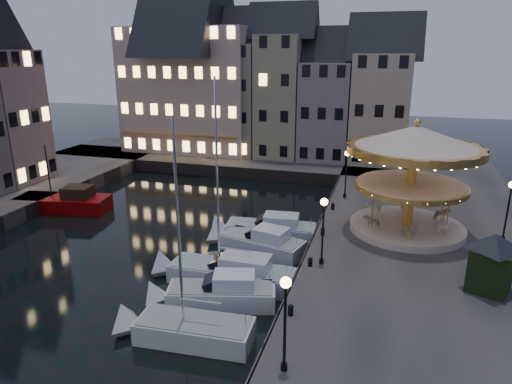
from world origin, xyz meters
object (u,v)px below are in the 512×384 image
(red_fishing_boat, at_px, (65,203))
(motorboat_b, at_px, (214,295))
(bollard_a, at_px, (291,309))
(carousel, at_px, (414,159))
(streetlamp_c, at_px, (346,167))
(ticket_kiosk, at_px, (493,252))
(streetlamp_d, at_px, (509,203))
(motorboat_e, at_px, (265,230))
(motorboat_d, at_px, (257,243))
(streetlamp_b, at_px, (323,222))
(motorboat_a, at_px, (184,330))
(bollard_b, at_px, (310,261))
(motorboat_c, at_px, (225,273))
(bollard_d, at_px, (333,206))
(streetlamp_a, at_px, (285,311))
(bollard_c, at_px, (323,231))

(red_fishing_boat, bearing_deg, motorboat_b, -30.63)
(bollard_a, distance_m, carousel, 15.02)
(streetlamp_c, relative_size, ticket_kiosk, 1.12)
(streetlamp_d, distance_m, motorboat_e, 16.80)
(motorboat_b, distance_m, motorboat_d, 7.55)
(streetlamp_b, bearing_deg, motorboat_a, -126.22)
(bollard_a, relative_size, motorboat_b, 0.08)
(bollard_b, height_order, ticket_kiosk, ticket_kiosk)
(bollard_b, distance_m, red_fishing_boat, 24.27)
(motorboat_a, relative_size, motorboat_c, 0.97)
(red_fishing_boat, bearing_deg, streetlamp_c, 15.99)
(bollard_d, bearing_deg, bollard_a, -90.00)
(streetlamp_d, height_order, red_fishing_boat, red_fishing_boat)
(motorboat_e, bearing_deg, motorboat_d, -88.61)
(streetlamp_a, height_order, motorboat_c, motorboat_c)
(bollard_d, distance_m, motorboat_d, 8.08)
(streetlamp_c, height_order, motorboat_a, motorboat_a)
(bollard_d, bearing_deg, motorboat_e, -136.94)
(streetlamp_b, bearing_deg, bollard_a, -95.71)
(bollard_b, distance_m, motorboat_e, 7.79)
(bollard_d, bearing_deg, carousel, -27.99)
(bollard_c, distance_m, bollard_d, 5.50)
(bollard_d, distance_m, ticket_kiosk, 14.49)
(bollard_a, distance_m, bollard_d, 16.00)
(bollard_c, bearing_deg, streetlamp_a, -87.63)
(bollard_a, relative_size, red_fishing_boat, 0.07)
(red_fishing_boat, bearing_deg, bollard_c, -5.41)
(bollard_b, height_order, motorboat_d, motorboat_d)
(streetlamp_b, relative_size, streetlamp_d, 1.00)
(bollard_c, bearing_deg, red_fishing_boat, 174.59)
(streetlamp_a, relative_size, motorboat_e, 0.53)
(bollard_a, bearing_deg, streetlamp_d, 47.53)
(motorboat_c, distance_m, ticket_kiosk, 15.00)
(motorboat_c, relative_size, motorboat_d, 1.65)
(streetlamp_c, distance_m, motorboat_b, 18.81)
(streetlamp_b, distance_m, motorboat_c, 6.73)
(motorboat_d, height_order, motorboat_e, same)
(streetlamp_d, distance_m, motorboat_b, 20.34)
(bollard_a, height_order, red_fishing_boat, red_fishing_boat)
(streetlamp_a, relative_size, bollard_b, 7.32)
(bollard_b, relative_size, bollard_d, 1.00)
(ticket_kiosk, bearing_deg, streetlamp_a, -134.04)
(bollard_a, bearing_deg, motorboat_e, 110.95)
(streetlamp_a, bearing_deg, bollard_c, 92.37)
(motorboat_c, bearing_deg, motorboat_d, 83.50)
(streetlamp_d, height_order, bollard_d, streetlamp_d)
(bollard_d, bearing_deg, ticket_kiosk, -47.62)
(streetlamp_a, relative_size, red_fishing_boat, 0.50)
(bollard_a, bearing_deg, bollard_d, 90.00)
(streetlamp_c, distance_m, carousel, 8.62)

